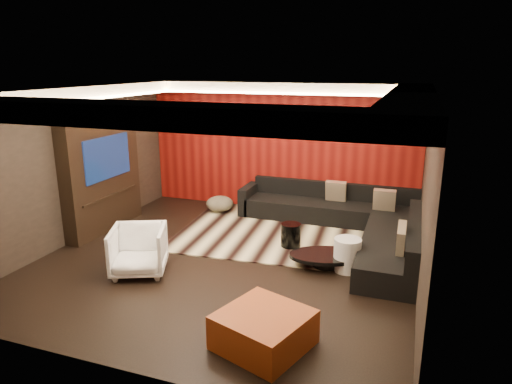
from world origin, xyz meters
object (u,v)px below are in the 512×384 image
at_px(coffee_table, 326,260).
at_px(armchair, 139,250).
at_px(orange_ottoman, 264,330).
at_px(sectional_sofa, 349,222).
at_px(drum_stool, 291,235).
at_px(white_side_table, 347,255).

bearing_deg(coffee_table, armchair, -156.25).
relative_size(orange_ottoman, sectional_sofa, 0.26).
xyz_separation_m(drum_stool, armchair, (-1.95, -1.80, 0.15)).
height_order(white_side_table, orange_ottoman, white_side_table).
height_order(coffee_table, sectional_sofa, sectional_sofa).
bearing_deg(white_side_table, coffee_table, 176.09).
bearing_deg(white_side_table, drum_stool, 149.88).
height_order(drum_stool, orange_ottoman, drum_stool).
distance_m(armchair, sectional_sofa, 3.96).
relative_size(drum_stool, sectional_sofa, 0.11).
relative_size(drum_stool, orange_ottoman, 0.45).
relative_size(armchair, sectional_sofa, 0.23).
bearing_deg(white_side_table, armchair, -158.97).
relative_size(coffee_table, white_side_table, 2.24).
xyz_separation_m(white_side_table, armchair, (-3.04, -1.17, 0.11)).
bearing_deg(sectional_sofa, orange_ottoman, -95.69).
bearing_deg(armchair, sectional_sofa, 20.74).
bearing_deg(armchair, white_side_table, -2.49).
bearing_deg(drum_stool, orange_ottoman, -80.62).
distance_m(white_side_table, armchair, 3.26).
bearing_deg(coffee_table, orange_ottoman, -96.40).
bearing_deg(orange_ottoman, white_side_table, 75.70).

